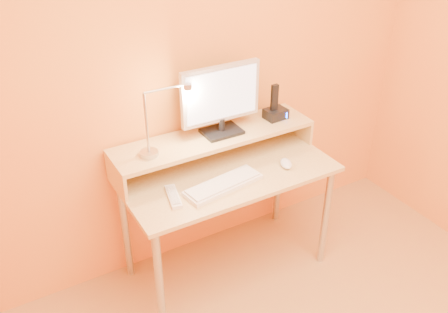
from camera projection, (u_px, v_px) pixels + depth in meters
wall_back at (199, 63)px, 2.71m from camera, size 3.00×0.04×2.50m
desk_leg_fl at (159, 283)px, 2.52m from camera, size 0.04×0.04×0.69m
desk_leg_fr at (326, 217)px, 2.99m from camera, size 0.04×0.04×0.69m
desk_leg_bl at (125, 229)px, 2.89m from camera, size 0.04×0.04×0.69m
desk_leg_br at (278, 178)px, 3.36m from camera, size 0.04×0.04×0.69m
desk_lower at (227, 173)px, 2.75m from camera, size 1.20×0.60×0.02m
shelf_riser_left at (116, 177)px, 2.57m from camera, size 0.02×0.30×0.14m
shelf_riser_right at (297, 125)px, 3.08m from camera, size 0.02×0.30×0.14m
desk_shelf at (214, 137)px, 2.78m from camera, size 1.20×0.30×0.02m
monitor_foot at (222, 131)px, 2.79m from camera, size 0.22×0.16×0.02m
monitor_neck at (222, 125)px, 2.77m from camera, size 0.04×0.04×0.07m
monitor_panel at (221, 94)px, 2.68m from camera, size 0.47×0.04×0.32m
monitor_back at (218, 92)px, 2.70m from camera, size 0.43×0.02×0.27m
monitor_screen at (222, 95)px, 2.67m from camera, size 0.43×0.01×0.28m
lamp_base at (149, 153)px, 2.57m from camera, size 0.10×0.10×0.02m
lamp_post at (146, 123)px, 2.48m from camera, size 0.01×0.01×0.33m
lamp_arm at (166, 88)px, 2.45m from camera, size 0.24×0.01×0.01m
lamp_head at (188, 87)px, 2.51m from camera, size 0.04×0.04×0.03m
lamp_bulb at (188, 89)px, 2.52m from camera, size 0.03×0.03×0.00m
phone_dock at (276, 114)px, 2.94m from camera, size 0.13×0.11×0.06m
phone_handset at (275, 97)px, 2.88m from camera, size 0.04×0.03×0.16m
phone_led at (287, 115)px, 2.92m from camera, size 0.01×0.00×0.04m
keyboard at (223, 185)px, 2.61m from camera, size 0.46×0.20×0.02m
mouse at (286, 163)px, 2.78m from camera, size 0.10×0.13×0.04m
remote_control at (173, 196)px, 2.52m from camera, size 0.10×0.21×0.02m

